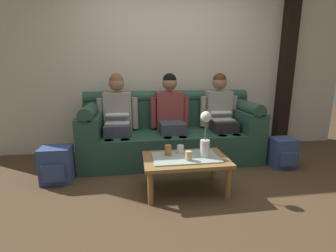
{
  "coord_description": "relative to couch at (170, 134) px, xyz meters",
  "views": [
    {
      "loc": [
        -0.55,
        -2.22,
        1.28
      ],
      "look_at": [
        -0.09,
        0.8,
        0.57
      ],
      "focal_mm": 26.31,
      "sensor_mm": 36.0,
      "label": 1
    }
  ],
  "objects": [
    {
      "name": "ground_plane",
      "position": [
        -0.0,
        -1.17,
        -0.37
      ],
      "size": [
        14.0,
        14.0,
        0.0
      ],
      "primitive_type": "plane",
      "color": "#4C3823"
    },
    {
      "name": "back_wall_patterned",
      "position": [
        -0.0,
        0.53,
        1.08
      ],
      "size": [
        6.0,
        0.12,
        2.9
      ],
      "primitive_type": "cube",
      "color": "beige",
      "rests_on": "ground_plane"
    },
    {
      "name": "timber_pillar",
      "position": [
        1.97,
        0.41,
        1.08
      ],
      "size": [
        0.2,
        0.2,
        2.9
      ],
      "primitive_type": "cube",
      "color": "black",
      "rests_on": "ground_plane"
    },
    {
      "name": "couch",
      "position": [
        0.0,
        0.0,
        0.0
      ],
      "size": [
        2.44,
        0.88,
        0.96
      ],
      "color": "#234738",
      "rests_on": "ground_plane"
    },
    {
      "name": "person_left",
      "position": [
        -0.74,
        -0.0,
        0.29
      ],
      "size": [
        0.56,
        0.67,
        1.22
      ],
      "color": "#383D4C",
      "rests_on": "ground_plane"
    },
    {
      "name": "person_middle",
      "position": [
        -0.0,
        -0.0,
        0.29
      ],
      "size": [
        0.56,
        0.67,
        1.22
      ],
      "color": "#383D4C",
      "rests_on": "ground_plane"
    },
    {
      "name": "person_right",
      "position": [
        0.74,
        -0.0,
        0.29
      ],
      "size": [
        0.56,
        0.67,
        1.22
      ],
      "color": "#232326",
      "rests_on": "ground_plane"
    },
    {
      "name": "coffee_table",
      "position": [
        -0.0,
        -1.0,
        -0.04
      ],
      "size": [
        0.88,
        0.57,
        0.38
      ],
      "color": "olive",
      "rests_on": "ground_plane"
    },
    {
      "name": "flower_vase",
      "position": [
        0.2,
        -1.02,
        0.25
      ],
      "size": [
        0.11,
        0.11,
        0.48
      ],
      "color": "silver",
      "rests_on": "coffee_table"
    },
    {
      "name": "cup_near_left",
      "position": [
        -0.03,
        -0.88,
        0.06
      ],
      "size": [
        0.07,
        0.07,
        0.09
      ],
      "primitive_type": "cylinder",
      "color": "silver",
      "rests_on": "coffee_table"
    },
    {
      "name": "cup_near_right",
      "position": [
        0.01,
        -1.1,
        0.06
      ],
      "size": [
        0.06,
        0.06,
        0.1
      ],
      "primitive_type": "cylinder",
      "color": "#DBB77A",
      "rests_on": "coffee_table"
    },
    {
      "name": "cup_far_center",
      "position": [
        -0.17,
        -0.92,
        0.07
      ],
      "size": [
        0.07,
        0.07,
        0.11
      ],
      "primitive_type": "cylinder",
      "color": "#B26633",
      "rests_on": "coffee_table"
    },
    {
      "name": "backpack_left",
      "position": [
        -1.41,
        -0.59,
        -0.16
      ],
      "size": [
        0.34,
        0.31,
        0.42
      ],
      "color": "#33477A",
      "rests_on": "ground_plane"
    },
    {
      "name": "backpack_right",
      "position": [
        1.42,
        -0.54,
        -0.18
      ],
      "size": [
        0.32,
        0.31,
        0.39
      ],
      "color": "#33477A",
      "rests_on": "ground_plane"
    }
  ]
}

